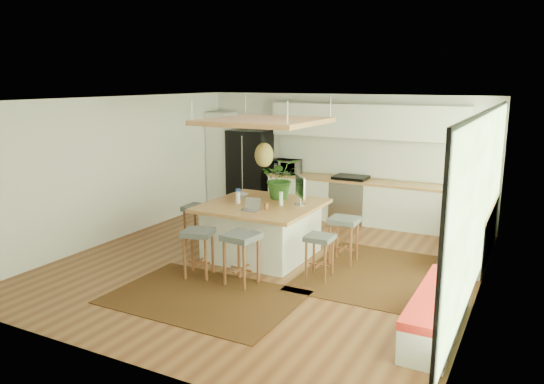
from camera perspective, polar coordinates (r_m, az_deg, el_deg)
The scene contains 35 objects.
floor at distance 8.82m, azimuth -0.36°, elevation -7.74°, with size 7.00×7.00×0.00m, color brown.
ceiling at distance 8.30m, azimuth -0.38°, elevation 10.07°, with size 7.00×7.00×0.00m, color white.
wall_back at distance 11.63m, azimuth 7.77°, elevation 3.86°, with size 6.50×6.50×0.00m, color white.
wall_front at distance 5.70m, azimuth -17.16°, elevation -5.22°, with size 6.50×6.50×0.00m, color white.
wall_left at distance 10.37m, azimuth -16.46°, elevation 2.48°, with size 7.00×7.00×0.00m, color white.
wall_right at distance 7.54m, azimuth 22.02°, elevation -1.40°, with size 7.00×7.00×0.00m, color white.
window_wall at distance 7.53m, azimuth 21.82°, elevation -1.01°, with size 0.10×6.20×2.60m, color black, non-canonical shape.
pantry at distance 12.68m, azimuth -5.42°, elevation 3.57°, with size 0.55×0.60×2.25m, color white.
back_counter_base at distance 11.32m, azimuth 9.70°, elevation -1.11°, with size 4.20×0.60×0.88m, color white.
back_counter_top at distance 11.23m, azimuth 9.78°, elevation 1.17°, with size 4.24×0.64×0.05m, color #AB6D3D.
backsplash at distance 11.43m, azimuth 10.33°, elevation 3.64°, with size 4.20×0.02×0.80m, color white.
upper_cabinets at distance 11.19m, azimuth 10.23°, elevation 7.59°, with size 4.20×0.34×0.70m, color white.
range at distance 11.38m, azimuth 8.51°, elevation -0.69°, with size 0.76×0.62×1.00m, color #A5A5AA, non-canonical shape.
right_counter_base at distance 9.72m, azimuth 20.96°, elevation -3.96°, with size 0.60×2.50×0.88m, color white.
right_counter_top at distance 9.61m, azimuth 21.16°, elevation -1.32°, with size 0.64×2.54×0.05m, color #AB6D3D.
window_bench at distance 6.78m, azimuth 17.61°, elevation -12.38°, with size 0.52×2.00×0.50m, color white, non-canonical shape.
ceiling_panel at distance 8.84m, azimuth -0.88°, elevation 5.97°, with size 1.86×1.86×0.80m, color #AB6D3D, non-canonical shape.
rug_near at distance 7.57m, azimuth -7.42°, elevation -11.28°, with size 2.60×1.80×0.01m, color black.
rug_right at distance 8.55m, azimuth 10.26°, elevation -8.57°, with size 1.80×2.60×0.01m, color black.
fridge at distance 12.30m, azimuth -2.37°, elevation 2.41°, with size 0.93×0.72×1.86m, color black, non-canonical shape.
island at distance 9.03m, azimuth -1.06°, elevation -4.16°, with size 1.85×1.85×0.93m, color #AB6D3D, non-canonical shape.
stool_near_left at distance 8.21m, azimuth -7.98°, elevation -6.76°, with size 0.44×0.44×0.75m, color #494D51, non-canonical shape.
stool_near_right at distance 7.84m, azimuth -3.35°, elevation -7.60°, with size 0.47×0.47×0.79m, color #494D51, non-canonical shape.
stool_right_front at distance 8.11m, azimuth 5.18°, elevation -6.96°, with size 0.40×0.40×0.68m, color #494D51, non-canonical shape.
stool_right_back at distance 8.81m, azimuth 7.81°, elevation -5.44°, with size 0.46×0.46×0.77m, color #494D51, non-canonical shape.
stool_left_side at distance 9.78m, azimuth -8.11°, elevation -3.68°, with size 0.44×0.44×0.74m, color #494D51, non-canonical shape.
laptop at distance 8.43m, azimuth -2.43°, elevation -1.25°, with size 0.28×0.30×0.21m, color #A5A5AA, non-canonical shape.
monitor at distance 8.82m, azimuth 3.10°, elevation 0.28°, with size 0.54×0.19×0.50m, color #A5A5AA, non-canonical shape.
microwave at distance 11.78m, azimuth 1.72°, elevation 2.94°, with size 0.57×0.32×0.39m, color #A5A5AA.
island_plant at distance 9.26m, azimuth 0.96°, elevation 1.04°, with size 0.66×0.74×0.57m, color #1E4C19.
island_bowl at distance 9.50m, azimuth -3.27°, elevation -0.30°, with size 0.21×0.21×0.05m, color white.
island_bottle_0 at distance 9.25m, azimuth -3.77°, elevation -0.22°, with size 0.07×0.07×0.19m, color blue.
island_bottle_1 at distance 8.96m, azimuth -3.78°, elevation -0.62°, with size 0.07×0.07×0.19m, color white.
island_bottle_2 at distance 8.52m, azimuth -0.57°, elevation -1.27°, with size 0.07×0.07×0.19m, color #945531.
island_bottle_3 at distance 8.78m, azimuth 1.08°, elevation -0.87°, with size 0.07×0.07×0.19m, color white.
Camera 1 is at (3.89, -7.33, 3.00)m, focal length 34.56 mm.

